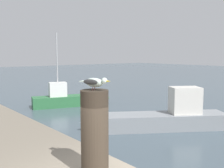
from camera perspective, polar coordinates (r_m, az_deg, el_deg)
mooring_post at (r=3.03m, az=-3.71°, el=-10.34°), size 0.31×0.31×0.96m
seagull at (r=2.91m, az=-3.69°, el=0.41°), size 0.39×0.20×0.14m
boat_grey at (r=11.06m, az=8.88°, el=-7.14°), size 4.19×5.62×1.89m
boat_green at (r=15.89m, az=-8.31°, el=-3.10°), size 2.33×4.69×4.34m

